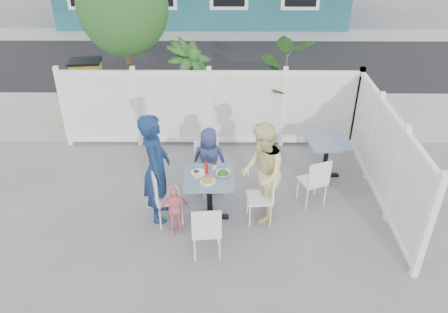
{
  "coord_description": "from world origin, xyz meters",
  "views": [
    {
      "loc": [
        0.44,
        -5.48,
        4.48
      ],
      "look_at": [
        0.4,
        0.41,
        0.91
      ],
      "focal_mm": 35.0,
      "sensor_mm": 36.0,
      "label": 1
    }
  ],
  "objects_px": {
    "main_table": "(209,186)",
    "boy": "(209,161)",
    "man": "(156,168)",
    "chair_near": "(206,228)",
    "chair_back": "(209,163)",
    "woman": "(262,174)",
    "spare_table": "(327,149)",
    "utility_cabinet": "(89,88)",
    "toddler": "(174,209)",
    "chair_right": "(265,193)",
    "chair_left": "(162,193)"
  },
  "relations": [
    {
      "from": "utility_cabinet",
      "to": "main_table",
      "type": "relative_size",
      "value": 1.5
    },
    {
      "from": "woman",
      "to": "man",
      "type": "bearing_deg",
      "value": -91.6
    },
    {
      "from": "chair_near",
      "to": "toddler",
      "type": "height_order",
      "value": "chair_near"
    },
    {
      "from": "chair_near",
      "to": "toddler",
      "type": "xyz_separation_m",
      "value": [
        -0.51,
        0.57,
        -0.12
      ]
    },
    {
      "from": "spare_table",
      "to": "toddler",
      "type": "relative_size",
      "value": 0.98
    },
    {
      "from": "spare_table",
      "to": "chair_right",
      "type": "bearing_deg",
      "value": -133.86
    },
    {
      "from": "boy",
      "to": "toddler",
      "type": "height_order",
      "value": "boy"
    },
    {
      "from": "main_table",
      "to": "spare_table",
      "type": "bearing_deg",
      "value": 30.69
    },
    {
      "from": "man",
      "to": "woman",
      "type": "xyz_separation_m",
      "value": [
        1.61,
        -0.01,
        -0.08
      ]
    },
    {
      "from": "chair_back",
      "to": "chair_near",
      "type": "xyz_separation_m",
      "value": [
        0.03,
        -1.66,
        -0.03
      ]
    },
    {
      "from": "spare_table",
      "to": "toddler",
      "type": "xyz_separation_m",
      "value": [
        -2.57,
        -1.51,
        -0.19
      ]
    },
    {
      "from": "spare_table",
      "to": "chair_right",
      "type": "distance_m",
      "value": 1.73
    },
    {
      "from": "spare_table",
      "to": "man",
      "type": "xyz_separation_m",
      "value": [
        -2.85,
        -1.14,
        0.31
      ]
    },
    {
      "from": "chair_left",
      "to": "boy",
      "type": "distance_m",
      "value": 1.11
    },
    {
      "from": "spare_table",
      "to": "toddler",
      "type": "distance_m",
      "value": 2.98
    },
    {
      "from": "man",
      "to": "woman",
      "type": "distance_m",
      "value": 1.61
    },
    {
      "from": "spare_table",
      "to": "woman",
      "type": "height_order",
      "value": "woman"
    },
    {
      "from": "chair_left",
      "to": "chair_back",
      "type": "bearing_deg",
      "value": 122.23
    },
    {
      "from": "main_table",
      "to": "man",
      "type": "height_order",
      "value": "man"
    },
    {
      "from": "chair_right",
      "to": "boy",
      "type": "height_order",
      "value": "boy"
    },
    {
      "from": "chair_near",
      "to": "man",
      "type": "height_order",
      "value": "man"
    },
    {
      "from": "chair_left",
      "to": "woman",
      "type": "height_order",
      "value": "woman"
    },
    {
      "from": "chair_right",
      "to": "woman",
      "type": "distance_m",
      "value": 0.33
    },
    {
      "from": "main_table",
      "to": "chair_back",
      "type": "xyz_separation_m",
      "value": [
        -0.04,
        0.8,
        -0.07
      ]
    },
    {
      "from": "spare_table",
      "to": "chair_back",
      "type": "xyz_separation_m",
      "value": [
        -2.08,
        -0.42,
        -0.04
      ]
    },
    {
      "from": "boy",
      "to": "chair_back",
      "type": "bearing_deg",
      "value": 4.81
    },
    {
      "from": "chair_left",
      "to": "chair_back",
      "type": "xyz_separation_m",
      "value": [
        0.69,
        0.87,
        0.0
      ]
    },
    {
      "from": "toddler",
      "to": "chair_left",
      "type": "bearing_deg",
      "value": 120.82
    },
    {
      "from": "boy",
      "to": "woman",
      "type": "bearing_deg",
      "value": 141.43
    },
    {
      "from": "chair_right",
      "to": "man",
      "type": "distance_m",
      "value": 1.71
    },
    {
      "from": "chair_back",
      "to": "boy",
      "type": "height_order",
      "value": "boy"
    },
    {
      "from": "chair_right",
      "to": "boy",
      "type": "bearing_deg",
      "value": 43.48
    },
    {
      "from": "boy",
      "to": "toddler",
      "type": "xyz_separation_m",
      "value": [
        -0.49,
        -1.09,
        -0.19
      ]
    },
    {
      "from": "chair_left",
      "to": "main_table",
      "type": "bearing_deg",
      "value": 76.31
    },
    {
      "from": "utility_cabinet",
      "to": "main_table",
      "type": "xyz_separation_m",
      "value": [
        2.95,
        -3.99,
        0.02
      ]
    },
    {
      "from": "chair_back",
      "to": "toddler",
      "type": "xyz_separation_m",
      "value": [
        -0.48,
        -1.09,
        -0.15
      ]
    },
    {
      "from": "spare_table",
      "to": "boy",
      "type": "xyz_separation_m",
      "value": [
        -2.08,
        -0.42,
        0.01
      ]
    },
    {
      "from": "chair_left",
      "to": "toddler",
      "type": "distance_m",
      "value": 0.33
    },
    {
      "from": "main_table",
      "to": "boy",
      "type": "xyz_separation_m",
      "value": [
        -0.03,
        0.8,
        -0.03
      ]
    },
    {
      "from": "chair_back",
      "to": "boy",
      "type": "distance_m",
      "value": 0.04
    },
    {
      "from": "chair_back",
      "to": "woman",
      "type": "distance_m",
      "value": 1.15
    },
    {
      "from": "chair_near",
      "to": "boy",
      "type": "height_order",
      "value": "boy"
    },
    {
      "from": "utility_cabinet",
      "to": "man",
      "type": "relative_size",
      "value": 0.67
    },
    {
      "from": "woman",
      "to": "chair_back",
      "type": "bearing_deg",
      "value": -132.54
    },
    {
      "from": "main_table",
      "to": "chair_near",
      "type": "distance_m",
      "value": 0.87
    },
    {
      "from": "chair_left",
      "to": "man",
      "type": "height_order",
      "value": "man"
    },
    {
      "from": "main_table",
      "to": "chair_back",
      "type": "bearing_deg",
      "value": 92.84
    },
    {
      "from": "chair_back",
      "to": "boy",
      "type": "xyz_separation_m",
      "value": [
        0.01,
        0.0,
        0.04
      ]
    },
    {
      "from": "chair_near",
      "to": "man",
      "type": "relative_size",
      "value": 0.5
    },
    {
      "from": "man",
      "to": "toddler",
      "type": "xyz_separation_m",
      "value": [
        0.28,
        -0.36,
        -0.5
      ]
    }
  ]
}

